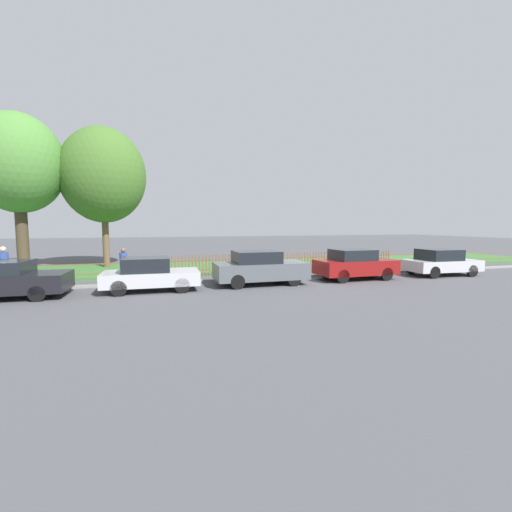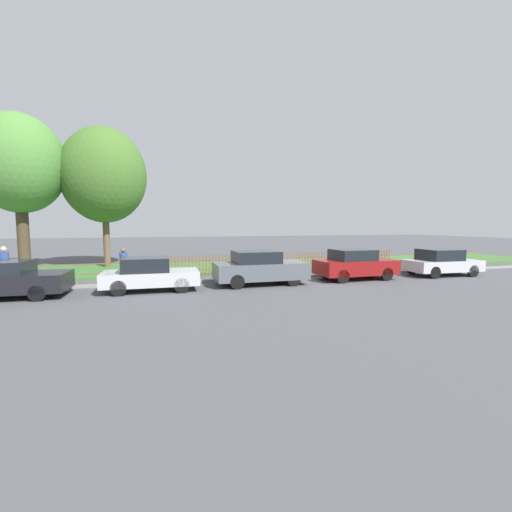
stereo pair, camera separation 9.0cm
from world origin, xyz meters
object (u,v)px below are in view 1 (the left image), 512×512
Objects in this scene: tree_behind_motorcycle at (103,175)px; pedestrian_near_fence at (124,264)px; parked_car_red_compact at (355,264)px; parked_car_white_van at (441,262)px; pedestrian_by_lamp at (4,265)px; parked_car_silver_hatchback at (4,280)px; tree_nearest_kerb at (18,164)px; parked_car_navy_estate at (260,268)px; covered_motorcycle at (260,265)px; parked_car_black_saloon at (150,274)px.

tree_behind_motorcycle reaches higher than pedestrian_near_fence.
parked_car_red_compact is 2.38× the size of pedestrian_near_fence.
parked_car_white_van is at bearing -2.77° from parked_car_red_compact.
parked_car_red_compact is 15.93m from tree_behind_motorcycle.
parked_car_white_van is at bearing 121.68° from pedestrian_by_lamp.
tree_nearest_kerb is at bearing 105.61° from parked_car_silver_hatchback.
parked_car_white_van is at bearing -20.87° from tree_nearest_kerb.
parked_car_navy_estate reaches higher than parked_car_silver_hatchback.
tree_nearest_kerb reaches higher than pedestrian_by_lamp.
pedestrian_by_lamp is at bearing -78.51° from tree_nearest_kerb.
parked_car_red_compact is 19.25m from tree_nearest_kerb.
parked_car_white_van is 9.55m from covered_motorcycle.
tree_nearest_kerb reaches higher than parked_car_white_van.
tree_behind_motorcycle is (-17.37, 8.98, 5.01)m from parked_car_white_van.
pedestrian_near_fence reaches higher than covered_motorcycle.
pedestrian_by_lamp is at bearing -113.96° from tree_behind_motorcycle.
parked_car_silver_hatchback is at bearing -76.57° from tree_nearest_kerb.
covered_motorcycle is at bearing -96.29° from pedestrian_near_fence.
tree_behind_motorcycle is at bearing 143.31° from parked_car_red_compact.
parked_car_white_van is (19.72, 0.03, 0.01)m from parked_car_silver_hatchback.
parked_car_black_saloon is 5.92m from covered_motorcycle.
tree_behind_motorcycle is 8.90m from pedestrian_by_lamp.
parked_car_black_saloon is 10.66m from tree_behind_motorcycle.
parked_car_black_saloon is at bearing -155.88° from covered_motorcycle.
pedestrian_by_lamp reaches higher than parked_car_silver_hatchback.
parked_car_black_saloon is 0.44× the size of tree_behind_motorcycle.
parked_car_red_compact is 15.49m from pedestrian_by_lamp.
pedestrian_near_fence is 0.92× the size of pedestrian_by_lamp.
parked_car_red_compact is at bearing -28.54° from covered_motorcycle.
pedestrian_by_lamp is at bearing 169.29° from parked_car_navy_estate.
parked_car_navy_estate is at bearing 179.34° from parked_car_red_compact.
tree_behind_motorcycle is 5.29× the size of pedestrian_near_fence.
covered_motorcycle is at bearing 25.53° from parked_car_black_saloon.
pedestrian_near_fence reaches higher than parked_car_silver_hatchback.
tree_behind_motorcycle is (-2.73, 9.00, 5.02)m from parked_car_black_saloon.
parked_car_black_saloon is at bearing -177.73° from parked_car_white_van.
parked_car_navy_estate is at bearing -50.07° from tree_behind_motorcycle.
parked_car_navy_estate is 2.40m from covered_motorcycle.
parked_car_navy_estate reaches higher than parked_car_white_van.
covered_motorcycle is at bearing 15.29° from parked_car_silver_hatchback.
pedestrian_by_lamp reaches higher than parked_car_white_van.
pedestrian_near_fence is at bearing 121.27° from parked_car_black_saloon.
tree_behind_motorcycle reaches higher than pedestrian_by_lamp.
parked_car_navy_estate is 1.05× the size of parked_car_red_compact.
parked_car_red_compact is at bearing 2.34° from parked_car_black_saloon.
parked_car_red_compact is at bearing -26.03° from tree_nearest_kerb.
parked_car_black_saloon is 0.43× the size of tree_nearest_kerb.
tree_behind_motorcycle is 4.85× the size of pedestrian_by_lamp.
tree_behind_motorcycle reaches higher than parked_car_black_saloon.
parked_car_silver_hatchback is 9.76m from parked_car_navy_estate.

